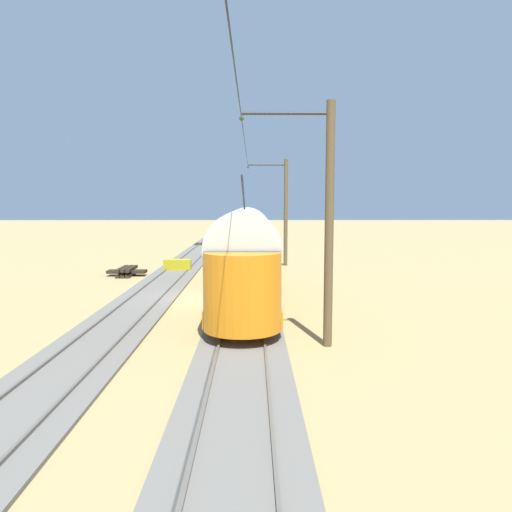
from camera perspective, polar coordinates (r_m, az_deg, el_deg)
The scene contains 9 objects.
ground_plane at distance 24.08m, azimuth -6.81°, elevation -4.87°, with size 220.00×220.00×0.00m, color #9E8956.
track_streetcar_siding at distance 24.23m, azimuth -1.17°, elevation -4.64°, with size 2.80×80.00×0.18m.
track_adjacent_siding at distance 24.75m, azimuth -12.17°, elevation -4.55°, with size 2.80×80.00×0.18m.
vintage_streetcar at distance 22.98m, azimuth -1.22°, elevation 0.32°, with size 2.65×16.21×5.26m.
catenary_pole_foreground at distance 36.32m, azimuth 3.29°, elevation 5.20°, with size 2.95×0.28×7.67m.
catenary_pole_mid_near at distance 15.75m, azimuth 8.08°, elevation 4.01°, with size 2.95×0.28×7.67m.
overhead_wire_run at distance 16.54m, azimuth -1.42°, elevation 15.01°, with size 2.74×45.34×0.18m.
spare_tie_stack at distance 32.39m, azimuth -14.52°, elevation -1.72°, with size 2.40×2.40×0.54m.
track_end_bumper at distance 33.82m, azimuth -8.95°, elevation -1.06°, with size 1.80×0.60×0.80m, color #B2A519.
Camera 1 is at (-2.70, 23.49, 4.56)m, focal length 35.06 mm.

